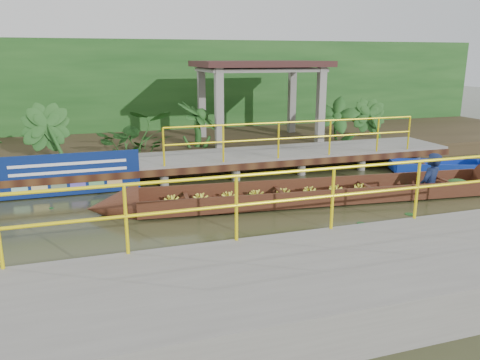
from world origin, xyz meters
name	(u,v)px	position (x,y,z in m)	size (l,w,h in m)	color
ground	(229,213)	(0.00, 0.00, 0.00)	(80.00, 80.00, 0.00)	#33371B
land_strip	(171,144)	(0.00, 7.50, 0.23)	(30.00, 8.00, 0.45)	#2D2416
far_dock	(195,160)	(0.02, 3.43, 0.48)	(16.00, 2.06, 1.66)	slate
near_dock	(382,277)	(1.00, -4.20, 0.30)	(18.00, 2.40, 1.73)	slate
pavilion	(259,72)	(3.00, 6.30, 2.82)	(4.40, 3.00, 3.00)	slate
foliage_backdrop	(158,91)	(0.00, 10.00, 2.00)	(30.00, 0.80, 4.00)	#164115
vendor_boat	(338,189)	(2.79, 0.22, 0.25)	(11.05, 2.13, 2.33)	#38190F
moored_blue_boat	(466,168)	(7.72, 1.38, 0.14)	(3.30, 1.90, 0.77)	navy
blue_banner	(70,174)	(-3.33, 2.48, 0.56)	(3.35, 0.04, 1.05)	navy
tropical_plants	(192,128)	(0.34, 5.30, 1.14)	(14.11, 1.11, 1.38)	#164115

